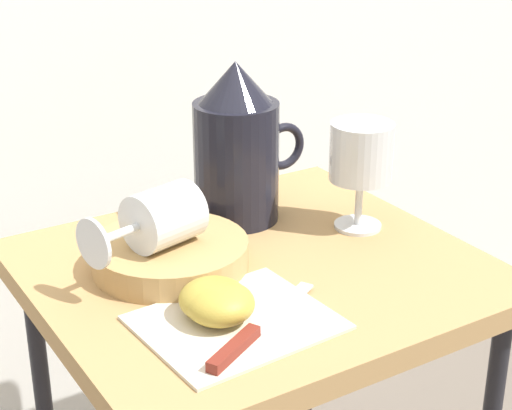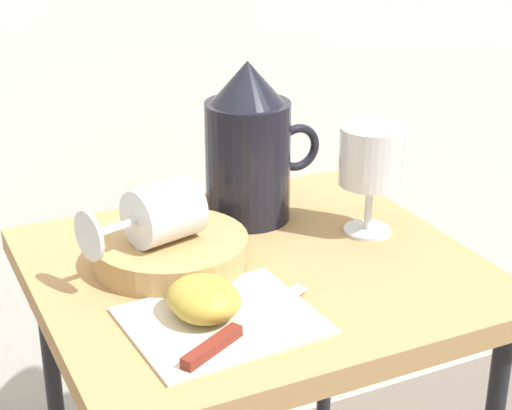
{
  "view_description": "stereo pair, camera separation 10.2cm",
  "coord_description": "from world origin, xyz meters",
  "px_view_note": "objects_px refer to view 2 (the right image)",
  "views": [
    {
      "loc": [
        -0.5,
        -0.8,
        1.14
      ],
      "look_at": [
        0.0,
        0.0,
        0.74
      ],
      "focal_mm": 59.72,
      "sensor_mm": 36.0,
      "label": 1
    },
    {
      "loc": [
        -0.41,
        -0.85,
        1.14
      ],
      "look_at": [
        0.0,
        0.0,
        0.74
      ],
      "focal_mm": 59.72,
      "sensor_mm": 36.0,
      "label": 2
    }
  ],
  "objects_px": {
    "table": "(256,312)",
    "wine_glass_tipped_near": "(160,214)",
    "apple_half_left": "(201,296)",
    "wine_glass_upright": "(371,161)",
    "apple_half_right": "(206,301)",
    "basket_tray": "(171,250)",
    "knife": "(231,335)",
    "pitcher": "(249,156)"
  },
  "relations": [
    {
      "from": "table",
      "to": "wine_glass_upright",
      "type": "bearing_deg",
      "value": 6.96
    },
    {
      "from": "apple_half_left",
      "to": "wine_glass_upright",
      "type": "bearing_deg",
      "value": 20.84
    },
    {
      "from": "table",
      "to": "apple_half_right",
      "type": "bearing_deg",
      "value": -137.2
    },
    {
      "from": "wine_glass_upright",
      "to": "basket_tray",
      "type": "bearing_deg",
      "value": 174.27
    },
    {
      "from": "apple_half_left",
      "to": "knife",
      "type": "bearing_deg",
      "value": -83.09
    },
    {
      "from": "pitcher",
      "to": "wine_glass_upright",
      "type": "relative_size",
      "value": 1.5
    },
    {
      "from": "pitcher",
      "to": "wine_glass_tipped_near",
      "type": "relative_size",
      "value": 1.41
    },
    {
      "from": "pitcher",
      "to": "apple_half_right",
      "type": "xyz_separation_m",
      "value": [
        -0.16,
        -0.23,
        -0.06
      ]
    },
    {
      "from": "table",
      "to": "basket_tray",
      "type": "bearing_deg",
      "value": 152.57
    },
    {
      "from": "apple_half_left",
      "to": "knife",
      "type": "xyz_separation_m",
      "value": [
        0.01,
        -0.06,
        -0.02
      ]
    },
    {
      "from": "table",
      "to": "wine_glass_tipped_near",
      "type": "relative_size",
      "value": 4.23
    },
    {
      "from": "table",
      "to": "knife",
      "type": "xyz_separation_m",
      "value": [
        -0.1,
        -0.15,
        0.08
      ]
    },
    {
      "from": "wine_glass_tipped_near",
      "to": "apple_half_right",
      "type": "distance_m",
      "value": 0.15
    },
    {
      "from": "basket_tray",
      "to": "pitcher",
      "type": "bearing_deg",
      "value": 30.57
    },
    {
      "from": "basket_tray",
      "to": "table",
      "type": "bearing_deg",
      "value": -27.43
    },
    {
      "from": "table",
      "to": "wine_glass_tipped_near",
      "type": "bearing_deg",
      "value": 157.61
    },
    {
      "from": "table",
      "to": "pitcher",
      "type": "xyz_separation_m",
      "value": [
        0.05,
        0.14,
        0.16
      ]
    },
    {
      "from": "table",
      "to": "apple_half_right",
      "type": "height_order",
      "value": "apple_half_right"
    },
    {
      "from": "apple_half_left",
      "to": "pitcher",
      "type": "bearing_deg",
      "value": 53.89
    },
    {
      "from": "table",
      "to": "apple_half_left",
      "type": "distance_m",
      "value": 0.17
    },
    {
      "from": "knife",
      "to": "pitcher",
      "type": "bearing_deg",
      "value": 61.48
    },
    {
      "from": "table",
      "to": "apple_half_right",
      "type": "distance_m",
      "value": 0.17
    },
    {
      "from": "table",
      "to": "knife",
      "type": "height_order",
      "value": "knife"
    },
    {
      "from": "table",
      "to": "apple_half_right",
      "type": "xyz_separation_m",
      "value": [
        -0.11,
        -0.1,
        0.09
      ]
    },
    {
      "from": "knife",
      "to": "wine_glass_tipped_near",
      "type": "bearing_deg",
      "value": 91.63
    },
    {
      "from": "wine_glass_tipped_near",
      "to": "knife",
      "type": "distance_m",
      "value": 0.2
    },
    {
      "from": "pitcher",
      "to": "knife",
      "type": "xyz_separation_m",
      "value": [
        -0.15,
        -0.28,
        -0.08
      ]
    },
    {
      "from": "apple_half_right",
      "to": "knife",
      "type": "xyz_separation_m",
      "value": [
        0.01,
        -0.05,
        -0.02
      ]
    },
    {
      "from": "basket_tray",
      "to": "apple_half_left",
      "type": "xyz_separation_m",
      "value": [
        -0.01,
        -0.14,
        0.01
      ]
    },
    {
      "from": "wine_glass_upright",
      "to": "apple_half_right",
      "type": "bearing_deg",
      "value": -156.89
    },
    {
      "from": "basket_tray",
      "to": "wine_glass_upright",
      "type": "height_order",
      "value": "wine_glass_upright"
    },
    {
      "from": "table",
      "to": "pitcher",
      "type": "relative_size",
      "value": 2.99
    },
    {
      "from": "table",
      "to": "knife",
      "type": "distance_m",
      "value": 0.2
    },
    {
      "from": "apple_half_left",
      "to": "wine_glass_tipped_near",
      "type": "bearing_deg",
      "value": 89.1
    },
    {
      "from": "apple_half_left",
      "to": "apple_half_right",
      "type": "xyz_separation_m",
      "value": [
        0.0,
        -0.01,
        0.0
      ]
    },
    {
      "from": "basket_tray",
      "to": "apple_half_right",
      "type": "relative_size",
      "value": 2.53
    },
    {
      "from": "apple_half_right",
      "to": "knife",
      "type": "relative_size",
      "value": 0.4
    },
    {
      "from": "wine_glass_tipped_near",
      "to": "knife",
      "type": "relative_size",
      "value": 0.82
    },
    {
      "from": "pitcher",
      "to": "wine_glass_tipped_near",
      "type": "xyz_separation_m",
      "value": [
        -0.16,
        -0.09,
        -0.02
      ]
    },
    {
      "from": "apple_half_left",
      "to": "apple_half_right",
      "type": "distance_m",
      "value": 0.01
    },
    {
      "from": "basket_tray",
      "to": "pitcher",
      "type": "xyz_separation_m",
      "value": [
        0.15,
        0.09,
        0.07
      ]
    },
    {
      "from": "basket_tray",
      "to": "wine_glass_tipped_near",
      "type": "bearing_deg",
      "value": -160.05
    }
  ]
}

